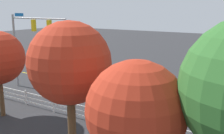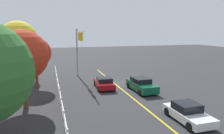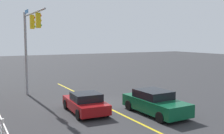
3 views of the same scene
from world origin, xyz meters
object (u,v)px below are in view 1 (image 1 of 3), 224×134
(tree_0, at_px, (136,111))
(tree_3, at_px, (70,63))
(car_1, at_px, (94,86))
(car_0, at_px, (136,79))

(tree_0, distance_m, tree_3, 5.11)
(car_1, xyz_separation_m, tree_0, (-8.89, 9.88, 2.99))
(car_1, relative_size, tree_0, 0.73)
(car_0, xyz_separation_m, tree_0, (-6.62, 13.51, 2.90))
(car_0, bearing_deg, tree_0, -65.14)
(tree_0, bearing_deg, tree_3, -21.64)
(car_0, relative_size, tree_0, 0.84)
(car_1, height_order, tree_3, tree_3)
(car_1, distance_m, tree_3, 9.88)
(car_0, bearing_deg, car_1, -123.32)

